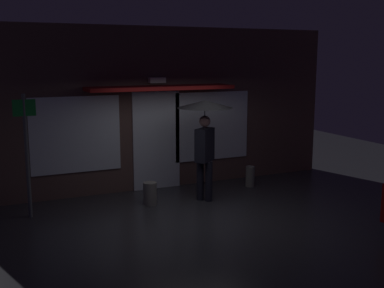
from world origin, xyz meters
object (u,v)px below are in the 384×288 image
at_px(street_sign_post, 27,148).
at_px(sidewalk_bollard, 150,194).
at_px(sidewalk_bollard_2, 250,176).
at_px(person_with_umbrella, 205,124).

bearing_deg(street_sign_post, sidewalk_bollard, -4.65).
height_order(street_sign_post, sidewalk_bollard_2, street_sign_post).
distance_m(street_sign_post, sidewalk_bollard, 2.54).
relative_size(street_sign_post, sidewalk_bollard_2, 4.87).
height_order(person_with_umbrella, sidewalk_bollard_2, person_with_umbrella).
bearing_deg(street_sign_post, sidewalk_bollard_2, 2.15).
distance_m(person_with_umbrella, sidewalk_bollard, 1.79).
relative_size(sidewalk_bollard, sidewalk_bollard_2, 0.98).
xyz_separation_m(person_with_umbrella, sidewalk_bollard, (-1.13, 0.19, -1.38)).
height_order(person_with_umbrella, street_sign_post, street_sign_post).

